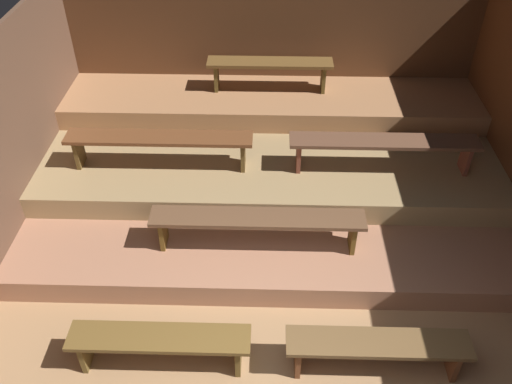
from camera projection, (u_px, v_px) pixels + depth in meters
name	position (u px, v px, depth m)	size (l,w,h in m)	color
ground	(269.00, 236.00, 6.67)	(6.69, 5.92, 0.08)	#9F7750
wall_back	(272.00, 55.00, 7.91)	(6.69, 0.06, 2.38)	brown
wall_left	(5.00, 151.00, 5.97)	(0.06, 5.92, 2.38)	brown
platform_lower	(270.00, 189.00, 7.10)	(5.89, 3.71, 0.29)	#A46F53
platform_middle	(271.00, 149.00, 7.32)	(5.89, 2.68, 0.29)	#9D8156
platform_upper	(271.00, 103.00, 7.73)	(5.89, 1.16, 0.29)	#AA754C
bench_floor_left	(160.00, 342.00, 5.00)	(1.71, 0.33, 0.44)	brown
bench_floor_right	(378.00, 347.00, 4.96)	(1.71, 0.33, 0.44)	brown
bench_lower_center	(258.00, 221.00, 5.85)	(2.36, 0.33, 0.44)	brown
bench_middle_left	(159.00, 141.00, 6.56)	(2.30, 0.33, 0.44)	brown
bench_middle_right	(384.00, 145.00, 6.50)	(2.30, 0.33, 0.44)	brown
bench_upper_center	(270.00, 67.00, 7.53)	(1.77, 0.33, 0.44)	brown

